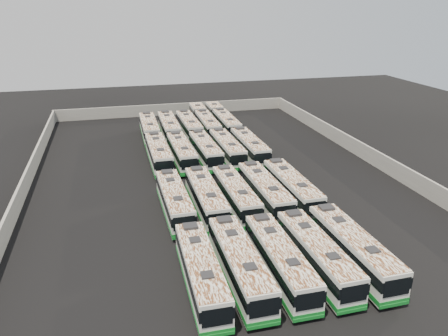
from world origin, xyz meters
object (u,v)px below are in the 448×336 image
(bus_front_center, at_px, (280,260))
(bus_midfront_far_right, at_px, (292,188))
(bus_back_far_left, at_px, (149,129))
(bus_back_right, at_px, (204,121))
(bus_front_far_left, at_px, (201,272))
(bus_front_right, at_px, (317,255))
(bus_midback_right, at_px, (227,148))
(bus_midfront_center, at_px, (236,195))
(bus_front_left, at_px, (240,264))
(bus_back_center, at_px, (189,126))
(bus_midback_left, at_px, (182,152))
(bus_front_far_right, at_px, (353,249))
(bus_midfront_right, at_px, (265,191))
(bus_midback_far_left, at_px, (159,154))
(bus_back_far_right, at_px, (222,119))
(bus_midfront_far_left, at_px, (174,201))
(bus_midback_far_right, at_px, (249,147))
(bus_midfront_left, at_px, (206,198))
(bus_midback_center, at_px, (205,150))
(bus_back_left, at_px, (169,127))

(bus_front_center, xyz_separation_m, bus_midfront_far_right, (6.47, 13.07, 0.06))
(bus_back_far_left, relative_size, bus_back_right, 0.66)
(bus_front_far_left, height_order, bus_front_right, bus_front_right)
(bus_midback_right, bearing_deg, bus_midfront_center, -102.07)
(bus_front_left, height_order, bus_back_center, bus_front_left)
(bus_midback_left, relative_size, bus_midback_right, 0.99)
(bus_back_center, bearing_deg, bus_front_far_right, -81.74)
(bus_back_center, bearing_deg, bus_midfront_right, -84.09)
(bus_front_left, bearing_deg, bus_midback_far_left, 96.48)
(bus_midback_far_left, bearing_deg, bus_front_right, -71.74)
(bus_midfront_center, relative_size, bus_midback_right, 0.99)
(bus_front_center, xyz_separation_m, bus_back_right, (3.25, 44.29, -0.02))
(bus_back_far_right, bearing_deg, bus_front_right, -93.63)
(bus_midfront_far_left, relative_size, bus_back_far_right, 0.65)
(bus_midfront_far_left, xyz_separation_m, bus_midback_far_right, (12.94, 15.06, 0.03))
(bus_midfront_right, relative_size, bus_midback_far_right, 1.02)
(bus_midfront_far_left, relative_size, bus_midback_far_left, 0.97)
(bus_front_right, xyz_separation_m, bus_midfront_left, (-6.42, 13.04, 0.03))
(bus_midfront_center, height_order, bus_back_center, bus_back_center)
(bus_midback_center, xyz_separation_m, bus_back_left, (-3.32, 12.84, 0.06))
(bus_midback_far_left, relative_size, bus_midback_left, 1.03)
(bus_front_center, xyz_separation_m, bus_midback_left, (-3.32, 28.43, 0.00))
(bus_midfront_far_left, xyz_separation_m, bus_midback_right, (9.70, 15.25, 0.01))
(bus_midback_right, height_order, bus_midback_far_right, bus_midback_far_right)
(bus_front_far_left, distance_m, bus_back_left, 41.41)
(bus_back_far_left, bearing_deg, bus_front_left, -85.01)
(bus_front_center, height_order, bus_midback_far_left, bus_midback_far_left)
(bus_midback_right, height_order, bus_back_far_left, bus_back_far_left)
(bus_front_center, bearing_deg, bus_midfront_far_right, 63.99)
(bus_front_center, bearing_deg, bus_midfront_left, 104.27)
(bus_midback_left, distance_m, bus_midback_center, 3.35)
(bus_back_far_left, xyz_separation_m, bus_back_center, (6.53, -0.13, 0.00))
(bus_front_center, relative_size, bus_back_far_right, 0.65)
(bus_midfront_right, bearing_deg, bus_midback_far_right, 77.97)
(bus_midback_far_left, distance_m, bus_midback_center, 6.49)
(bus_front_far_left, relative_size, bus_midfront_far_right, 0.97)
(bus_midfront_right, distance_m, bus_midback_far_right, 15.56)
(bus_midfront_far_left, bearing_deg, bus_front_center, -64.36)
(bus_front_right, xyz_separation_m, bus_midfront_far_left, (-9.74, 13.18, -0.01))
(bus_front_left, xyz_separation_m, bus_back_left, (0.01, 41.10, 0.02))
(bus_midback_far_right, distance_m, bus_back_far_left, 18.44)
(bus_midfront_center, xyz_separation_m, bus_back_far_right, (6.49, 31.39, -0.00))
(bus_midfront_center, relative_size, bus_midback_center, 1.00)
(bus_front_far_right, distance_m, bus_midback_left, 30.09)
(bus_midback_right, bearing_deg, bus_front_left, -103.41)
(bus_front_center, distance_m, bus_midfront_far_left, 14.70)
(bus_back_right, bearing_deg, bus_midback_far_right, -78.00)
(bus_midback_far_right, height_order, bus_back_far_left, bus_back_far_left)
(bus_front_left, relative_size, bus_back_right, 0.66)
(bus_back_right, bearing_deg, bus_front_right, -89.11)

